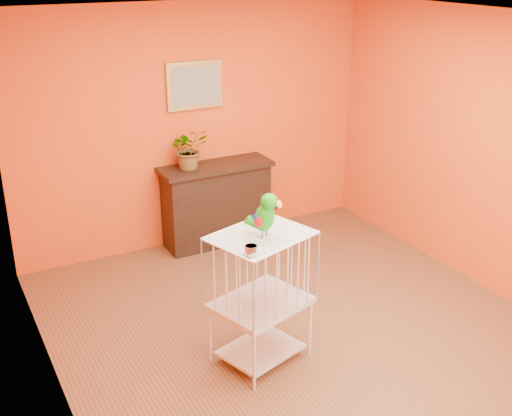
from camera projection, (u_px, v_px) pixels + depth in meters
ground at (304, 333)px, 5.51m from camera, size 4.50×4.50×0.00m
room_shell at (309, 157)px, 4.92m from camera, size 4.50×4.50×4.50m
console_cabinet at (217, 204)px, 7.06m from camera, size 1.23×0.44×0.92m
potted_plant at (191, 154)px, 6.65m from camera, size 0.41×0.45×0.34m
framed_picture at (195, 85)px, 6.67m from camera, size 0.62×0.04×0.50m
birdcage at (261, 297)px, 4.95m from camera, size 0.84×0.73×1.09m
feed_cup at (251, 250)px, 4.43m from camera, size 0.09×0.09×0.07m
parrot at (265, 214)px, 4.66m from camera, size 0.22×0.30×0.35m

